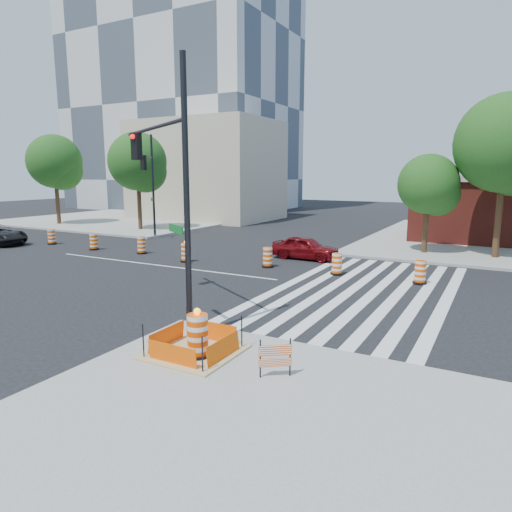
% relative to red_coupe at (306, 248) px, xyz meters
% --- Properties ---
extents(ground, '(120.00, 120.00, 0.00)m').
position_rel_red_coupe_xyz_m(ground, '(-6.15, -5.34, -0.64)').
color(ground, black).
rests_on(ground, ground).
extents(sidewalk_nw, '(22.00, 22.00, 0.15)m').
position_rel_red_coupe_xyz_m(sidewalk_nw, '(-24.15, 12.66, -0.57)').
color(sidewalk_nw, gray).
rests_on(sidewalk_nw, ground).
extents(crosswalk_east, '(6.75, 13.50, 0.01)m').
position_rel_red_coupe_xyz_m(crosswalk_east, '(4.80, -5.34, -0.64)').
color(crosswalk_east, silver).
rests_on(crosswalk_east, ground).
extents(lane_centerline, '(14.00, 0.12, 0.01)m').
position_rel_red_coupe_xyz_m(lane_centerline, '(-6.15, -5.34, -0.64)').
color(lane_centerline, silver).
rests_on(lane_centerline, ground).
extents(excavation_pit, '(2.20, 2.20, 0.90)m').
position_rel_red_coupe_xyz_m(excavation_pit, '(2.85, -14.34, -0.42)').
color(excavation_pit, tan).
rests_on(excavation_pit, ground).
extents(tower_nw, '(28.00, 18.00, 45.00)m').
position_rel_red_coupe_xyz_m(tower_nw, '(-30.15, 28.66, 21.86)').
color(tower_nw, beige).
rests_on(tower_nw, ground).
extents(beige_midrise, '(14.00, 10.00, 10.00)m').
position_rel_red_coupe_xyz_m(beige_midrise, '(-18.15, 16.66, 4.36)').
color(beige_midrise, '#B8AD8D').
rests_on(beige_midrise, ground).
extents(red_coupe, '(3.82, 1.61, 1.29)m').
position_rel_red_coupe_xyz_m(red_coupe, '(0.00, 0.00, 0.00)').
color(red_coupe, '#62080C').
rests_on(red_coupe, ground).
extents(signal_pole_se, '(5.09, 3.22, 7.81)m').
position_rel_red_coupe_xyz_m(signal_pole_se, '(0.33, -12.14, 4.15)').
color(signal_pole_se, black).
rests_on(signal_pole_se, ground).
extents(signal_pole_nw, '(3.27, 4.65, 7.36)m').
position_rel_red_coupe_xyz_m(signal_pole_nw, '(-12.39, 1.44, 3.88)').
color(signal_pole_nw, black).
rests_on(signal_pole_nw, ground).
extents(pit_drum, '(0.66, 0.66, 1.30)m').
position_rel_red_coupe_xyz_m(pit_drum, '(3.12, -14.54, 0.04)').
color(pit_drum, black).
rests_on(pit_drum, ground).
extents(barricade, '(0.64, 0.48, 0.91)m').
position_rel_red_coupe_xyz_m(barricade, '(5.31, -14.59, 0.00)').
color(barricade, '#E54D04').
rests_on(barricade, ground).
extents(tree_north_a, '(4.83, 4.83, 8.21)m').
position_rel_red_coupe_xyz_m(tree_north_a, '(-26.52, 4.83, 4.87)').
color(tree_north_a, '#382314').
rests_on(tree_north_a, ground).
extents(tree_north_b, '(4.74, 4.74, 8.05)m').
position_rel_red_coupe_xyz_m(tree_north_b, '(-17.01, 5.30, 4.77)').
color(tree_north_b, '#382314').
rests_on(tree_north_b, ground).
extents(tree_north_c, '(3.48, 3.44, 5.85)m').
position_rel_red_coupe_xyz_m(tree_north_c, '(5.65, 4.69, 3.28)').
color(tree_north_c, '#382314').
rests_on(tree_north_c, ground).
extents(tree_north_d, '(5.27, 5.27, 8.96)m').
position_rel_red_coupe_xyz_m(tree_north_d, '(9.38, 4.94, 5.37)').
color(tree_north_d, '#382314').
rests_on(tree_north_d, ground).
extents(median_drum_0, '(0.60, 0.60, 1.02)m').
position_rel_red_coupe_xyz_m(median_drum_0, '(-17.15, -3.23, -0.16)').
color(median_drum_0, black).
rests_on(median_drum_0, ground).
extents(median_drum_1, '(0.60, 0.60, 1.02)m').
position_rel_red_coupe_xyz_m(median_drum_1, '(-12.88, -3.45, -0.16)').
color(median_drum_1, black).
rests_on(median_drum_1, ground).
extents(median_drum_2, '(0.60, 0.60, 1.02)m').
position_rel_red_coupe_xyz_m(median_drum_2, '(-9.27, -3.08, -0.16)').
color(median_drum_2, black).
rests_on(median_drum_2, ground).
extents(median_drum_3, '(0.60, 0.60, 1.18)m').
position_rel_red_coupe_xyz_m(median_drum_3, '(-5.37, -3.89, -0.15)').
color(median_drum_3, black).
rests_on(median_drum_3, ground).
extents(median_drum_4, '(0.60, 0.60, 1.02)m').
position_rel_red_coupe_xyz_m(median_drum_4, '(-0.82, -3.04, -0.16)').
color(median_drum_4, black).
rests_on(median_drum_4, ground).
extents(median_drum_5, '(0.60, 0.60, 1.02)m').
position_rel_red_coupe_xyz_m(median_drum_5, '(2.85, -3.01, -0.16)').
color(median_drum_5, black).
rests_on(median_drum_5, ground).
extents(median_drum_6, '(0.60, 0.60, 1.02)m').
position_rel_red_coupe_xyz_m(median_drum_6, '(6.62, -3.04, -0.16)').
color(median_drum_6, black).
rests_on(median_drum_6, ground).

